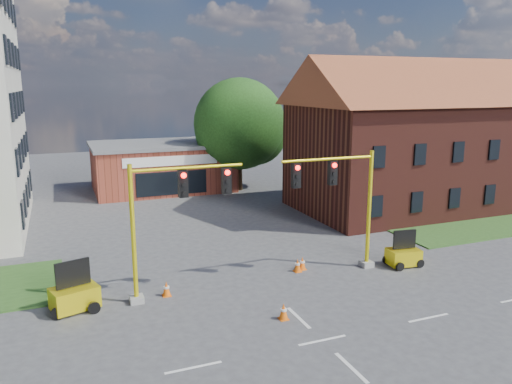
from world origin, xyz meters
TOP-DOWN VIEW (x-y plane):
  - ground at (0.00, 0.00)m, footprint 120.00×120.00m
  - grass_verge_ne at (18.00, 9.00)m, footprint 14.00×4.00m
  - lane_markings at (0.00, -3.00)m, footprint 60.00×36.00m
  - brick_shop at (0.00, 29.98)m, footprint 12.40×8.40m
  - townhouse_row at (18.00, 16.00)m, footprint 21.00×11.00m
  - tree_large at (6.92, 27.08)m, footprint 8.55×8.14m
  - signal_mast_west at (-4.36, 6.00)m, footprint 5.30×0.60m
  - signal_mast_east at (4.36, 6.00)m, footprint 5.30×0.60m
  - trailer_west at (-8.55, 6.22)m, footprint 2.15×1.74m
  - trailer_east at (7.90, 5.41)m, footprint 1.77×1.29m
  - cone_a at (-0.64, 2.12)m, footprint 0.40×0.40m
  - cone_b at (-4.62, 6.21)m, footprint 0.40×0.40m
  - cone_c at (2.28, 6.70)m, footprint 0.40×0.40m
  - cone_d at (2.65, 6.90)m, footprint 0.40×0.40m
  - pickup_white at (12.77, 14.69)m, footprint 5.54×3.52m

SIDE VIEW (x-z plane):
  - ground at x=0.00m, z-range 0.00..0.00m
  - lane_markings at x=0.00m, z-range 0.00..0.01m
  - grass_verge_ne at x=18.00m, z-range 0.00..0.08m
  - cone_a at x=-0.64m, z-range -0.01..0.69m
  - cone_b at x=-4.62m, z-range -0.01..0.69m
  - cone_c at x=2.28m, z-range -0.01..0.69m
  - cone_d at x=2.65m, z-range -0.01..0.69m
  - trailer_east at x=7.90m, z-range -0.35..1.53m
  - trailer_west at x=-8.55m, z-range -0.40..1.73m
  - pickup_white at x=12.77m, z-range 0.00..1.43m
  - brick_shop at x=0.00m, z-range 0.01..4.31m
  - signal_mast_west at x=-4.36m, z-range 0.82..7.02m
  - signal_mast_east at x=4.36m, z-range 0.82..7.02m
  - tree_large at x=6.92m, z-range 0.72..10.80m
  - townhouse_row at x=18.00m, z-range 0.18..11.68m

